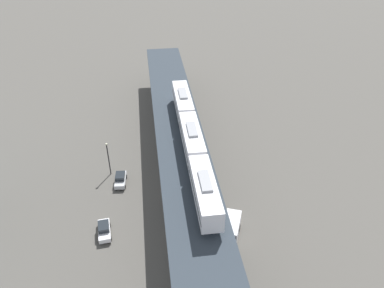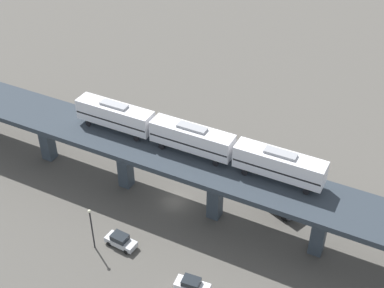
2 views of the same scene
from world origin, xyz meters
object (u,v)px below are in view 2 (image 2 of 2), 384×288
Objects in this scene: delivery_truck at (275,198)px; street_car_silver at (121,241)px; subway_train at (192,138)px; street_lamp at (92,226)px; street_car_white at (192,285)px.

street_car_silver is at bearing -26.13° from delivery_truck.
subway_train reaches higher than street_car_silver.
delivery_truck is (-20.69, 10.15, 0.82)m from street_car_silver.
delivery_truck is 26.60m from street_lamp.
street_car_white is 0.65× the size of delivery_truck.
delivery_truck is at bearing 127.80° from subway_train.
street_car_silver is 4.75m from street_lamp.
street_car_white is at bearing 44.50° from subway_train.
street_car_white is (11.78, 11.58, -10.57)m from subway_train.
subway_train reaches higher than street_lamp.
delivery_truck is (-7.47, 9.63, -9.74)m from subway_train.
street_car_silver is at bearing -2.26° from subway_train.
subway_train is 17.80m from street_lamp.
subway_train is at bearing -135.50° from street_car_white.
street_lamp is at bearing -9.85° from subway_train.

